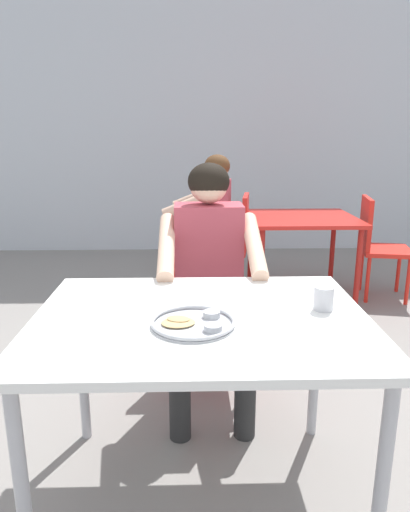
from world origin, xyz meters
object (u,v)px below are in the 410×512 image
object	(u,v)px
table_foreground	(201,335)
patron_background	(206,215)
diner_foreground	(209,268)
chair_red_left	(232,241)
chair_red_right	(377,241)
drinking_cup	(324,297)
table_background_red	(302,227)
chair_foreground	(207,300)
thali_tray	(194,322)

from	to	relation	value
table_foreground	patron_background	distance (m)	2.23
table_foreground	diner_foreground	world-z (taller)	diner_foreground
chair_red_left	chair_red_right	distance (m)	1.22
table_foreground	patron_background	size ratio (longest dim) A/B	0.98
drinking_cup	table_background_red	distance (m)	2.22
drinking_cup	chair_foreground	bearing A→B (deg)	114.74
table_background_red	patron_background	distance (m)	0.80
chair_foreground	chair_red_left	bearing A→B (deg)	79.46
thali_tray	patron_background	xyz separation A→B (m)	(0.11, 2.32, -0.05)
table_foreground	thali_tray	size ratio (longest dim) A/B	4.15
thali_tray	diner_foreground	xyz separation A→B (m)	(0.08, 0.77, -0.04)
table_foreground	chair_red_right	bearing A→B (deg)	55.84
drinking_cup	diner_foreground	size ratio (longest dim) A/B	0.07
table_background_red	thali_tray	bearing A→B (deg)	-111.32
chair_red_left	drinking_cup	bearing A→B (deg)	-86.29
drinking_cup	chair_red_right	world-z (taller)	chair_red_right
table_foreground	chair_foreground	size ratio (longest dim) A/B	1.43
patron_background	chair_foreground	bearing A→B (deg)	-91.27
drinking_cup	table_background_red	size ratio (longest dim) A/B	0.10
table_foreground	chair_foreground	distance (m)	0.92
diner_foreground	table_background_red	bearing A→B (deg)	61.98
table_background_red	chair_red_right	xyz separation A→B (m)	(0.65, 0.03, -0.13)
chair_red_left	chair_red_right	bearing A→B (deg)	0.43
table_background_red	chair_red_left	xyz separation A→B (m)	(-0.57, 0.02, -0.12)
table_foreground	table_background_red	bearing A→B (deg)	68.52
chair_foreground	diner_foreground	size ratio (longest dim) A/B	0.66
thali_tray	drinking_cup	xyz separation A→B (m)	(0.47, 0.13, 0.04)
table_background_red	chair_red_left	world-z (taller)	chair_red_left
chair_foreground	patron_background	world-z (taller)	patron_background
chair_red_right	diner_foreground	bearing A→B (deg)	-133.20
diner_foreground	chair_red_right	size ratio (longest dim) A/B	1.45
chair_red_left	chair_foreground	bearing A→B (deg)	-100.54
thali_tray	table_foreground	bearing A→B (deg)	72.90
table_foreground	thali_tray	bearing A→B (deg)	-107.10
chair_red_right	patron_background	xyz separation A→B (m)	(-1.44, -0.01, 0.23)
diner_foreground	thali_tray	bearing A→B (deg)	-96.04
chair_foreground	diner_foreground	distance (m)	0.33
drinking_cup	chair_red_left	distance (m)	2.21
chair_foreground	chair_red_left	xyz separation A→B (m)	(0.25, 1.34, 0.02)
table_foreground	diner_foreground	bearing A→B (deg)	85.39
table_foreground	chair_red_left	size ratio (longest dim) A/B	1.33
chair_red_left	table_foreground	bearing A→B (deg)	-97.70
chair_foreground	thali_tray	bearing A→B (deg)	-94.60
thali_tray	chair_foreground	world-z (taller)	chair_foreground
diner_foreground	table_background_red	world-z (taller)	diner_foreground
patron_background	table_background_red	bearing A→B (deg)	-1.11
chair_red_right	patron_background	world-z (taller)	patron_background
chair_foreground	chair_red_left	size ratio (longest dim) A/B	0.93
chair_foreground	chair_red_right	world-z (taller)	chair_red_right
thali_tray	chair_red_right	distance (m)	2.81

